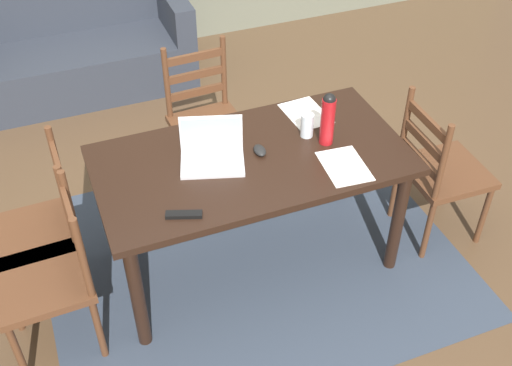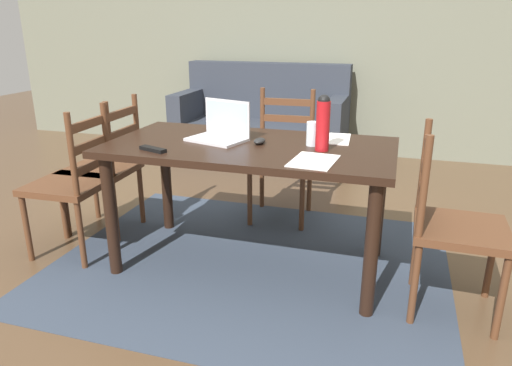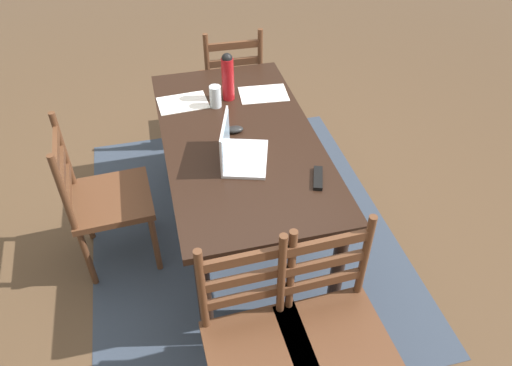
{
  "view_description": "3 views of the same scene",
  "coord_description": "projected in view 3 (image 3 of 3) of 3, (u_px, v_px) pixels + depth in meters",
  "views": [
    {
      "loc": [
        -0.91,
        -2.4,
        2.75
      ],
      "look_at": [
        0.07,
        0.12,
        0.46
      ],
      "focal_mm": 44.19,
      "sensor_mm": 36.0,
      "label": 1
    },
    {
      "loc": [
        0.8,
        -2.48,
        1.41
      ],
      "look_at": [
        0.07,
        -0.11,
        0.57
      ],
      "focal_mm": 33.14,
      "sensor_mm": 36.0,
      "label": 2
    },
    {
      "loc": [
        -2.17,
        0.44,
        2.34
      ],
      "look_at": [
        -0.13,
        -0.06,
        0.51
      ],
      "focal_mm": 34.28,
      "sensor_mm": 36.0,
      "label": 3
    }
  ],
  "objects": [
    {
      "name": "computer_mouse",
      "position": [
        234.0,
        129.0,
        2.73
      ],
      "size": [
        0.06,
        0.1,
        0.03
      ],
      "primitive_type": "ellipsoid",
      "rotation": [
        0.0,
        0.0,
        -0.04
      ],
      "color": "black",
      "rests_on": "dining_table"
    },
    {
      "name": "dining_table",
      "position": [
        240.0,
        151.0,
        2.77
      ],
      "size": [
        1.62,
        0.84,
        0.76
      ],
      "color": "black",
      "rests_on": "ground"
    },
    {
      "name": "laptop",
      "position": [
        237.0,
        150.0,
        2.52
      ],
      "size": [
        0.37,
        0.31,
        0.23
      ],
      "color": "silver",
      "rests_on": "dining_table"
    },
    {
      "name": "ground_plane",
      "position": [
        242.0,
        231.0,
        3.2
      ],
      "size": [
        14.0,
        14.0,
        0.0
      ],
      "primitive_type": "plane",
      "color": "brown"
    },
    {
      "name": "area_rug",
      "position": [
        242.0,
        231.0,
        3.2
      ],
      "size": [
        2.34,
        1.9,
        0.01
      ],
      "primitive_type": "cube",
      "color": "#333D4C",
      "rests_on": "ground"
    },
    {
      "name": "paper_stack_left",
      "position": [
        183.0,
        103.0,
        2.97
      ],
      "size": [
        0.23,
        0.31,
        0.0
      ],
      "primitive_type": "cube",
      "rotation": [
        0.0,
        0.0,
        0.06
      ],
      "color": "white",
      "rests_on": "dining_table"
    },
    {
      "name": "chair_far_head",
      "position": [
        104.0,
        199.0,
        2.76
      ],
      "size": [
        0.46,
        0.46,
        0.95
      ],
      "color": "#56331E",
      "rests_on": "ground"
    },
    {
      "name": "drinking_glass",
      "position": [
        215.0,
        97.0,
        2.9
      ],
      "size": [
        0.07,
        0.07,
        0.13
      ],
      "primitive_type": "cylinder",
      "color": "silver",
      "rests_on": "dining_table"
    },
    {
      "name": "chair_right_near",
      "position": [
        231.0,
        84.0,
        3.74
      ],
      "size": [
        0.45,
        0.45,
        0.95
      ],
      "color": "#56331E",
      "rests_on": "ground"
    },
    {
      "name": "chair_left_near",
      "position": [
        332.0,
        329.0,
        2.12
      ],
      "size": [
        0.46,
        0.46,
        0.95
      ],
      "color": "#56331E",
      "rests_on": "ground"
    },
    {
      "name": "tv_remote",
      "position": [
        318.0,
        178.0,
        2.42
      ],
      "size": [
        0.17,
        0.1,
        0.02
      ],
      "primitive_type": "cube",
      "rotation": [
        0.0,
        0.0,
        1.23
      ],
      "color": "black",
      "rests_on": "dining_table"
    },
    {
      "name": "paper_stack_right",
      "position": [
        263.0,
        94.0,
        3.05
      ],
      "size": [
        0.23,
        0.31,
        0.0
      ],
      "primitive_type": "cube",
      "rotation": [
        0.0,
        0.0,
        -0.08
      ],
      "color": "white",
      "rests_on": "dining_table"
    },
    {
      "name": "chair_left_far",
      "position": [
        257.0,
        346.0,
        2.06
      ],
      "size": [
        0.45,
        0.45,
        0.95
      ],
      "color": "#56331E",
      "rests_on": "ground"
    },
    {
      "name": "water_bottle",
      "position": [
        228.0,
        76.0,
        2.91
      ],
      "size": [
        0.07,
        0.07,
        0.3
      ],
      "color": "#A81419",
      "rests_on": "dining_table"
    }
  ]
}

